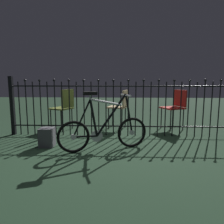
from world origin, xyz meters
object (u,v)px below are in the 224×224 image
at_px(chair_red, 176,105).
at_px(display_crate, 47,137).
at_px(chair_tan, 120,105).
at_px(bicycle, 104,130).
at_px(chair_olive, 64,105).

xyz_separation_m(chair_red, display_crate, (-2.40, -1.39, -0.38)).
bearing_deg(chair_tan, bicycle, -99.30).
bearing_deg(chair_tan, chair_olive, -171.58).
xyz_separation_m(chair_tan, chair_red, (1.22, 0.03, -0.00)).
relative_size(chair_tan, display_crate, 2.78).
relative_size(bicycle, display_crate, 4.38).
bearing_deg(bicycle, display_crate, 171.87).
height_order(bicycle, chair_tan, bicycle).
height_order(chair_red, chair_olive, chair_olive).
distance_m(chair_tan, chair_red, 1.22).
bearing_deg(chair_tan, display_crate, -130.96).
xyz_separation_m(chair_tan, display_crate, (-1.19, -1.37, -0.38)).
xyz_separation_m(bicycle, chair_tan, (0.25, 1.50, 0.22)).
relative_size(chair_red, chair_olive, 0.98).
height_order(chair_tan, chair_red, chair_red).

